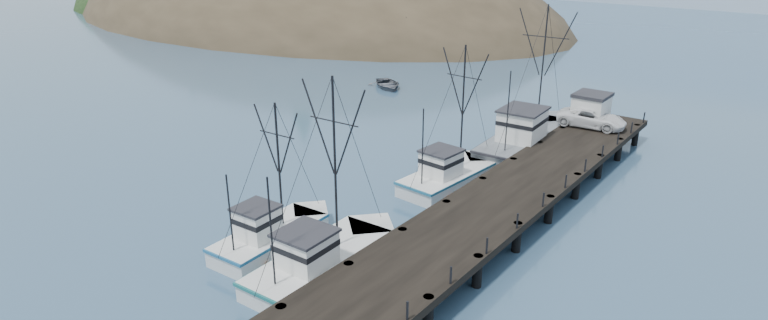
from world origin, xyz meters
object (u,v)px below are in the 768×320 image
(pier, at_px, (515,191))
(trawler_far, at_px, (452,174))
(work_vessel, at_px, (530,139))
(pier_shed, at_px, (591,108))
(trawler_near, at_px, (326,258))
(trawler_mid, at_px, (274,234))
(motorboat, at_px, (387,88))
(pickup_truck, at_px, (592,118))

(pier, xyz_separation_m, trawler_far, (-6.20, 1.71, -0.87))
(work_vessel, distance_m, pier_shed, 6.94)
(trawler_near, xyz_separation_m, trawler_mid, (-4.63, 0.17, -0.00))
(pier, relative_size, motorboat, 7.47)
(trawler_mid, height_order, motorboat, trawler_mid)
(trawler_mid, relative_size, pickup_truck, 1.59)
(pier, height_order, pickup_truck, pickup_truck)
(pickup_truck, bearing_deg, pier_shed, 19.99)
(work_vessel, height_order, pier_shed, work_vessel)
(trawler_mid, distance_m, motorboat, 41.60)
(trawler_mid, bearing_deg, pier, 54.11)
(pier, bearing_deg, pier_shed, 93.85)
(trawler_near, xyz_separation_m, motorboat, (-23.63, 37.17, -0.82))
(trawler_near, height_order, trawler_far, trawler_near)
(trawler_near, bearing_deg, trawler_far, 93.22)
(trawler_near, distance_m, motorboat, 44.05)
(trawler_far, relative_size, pier_shed, 3.52)
(pickup_truck, bearing_deg, motorboat, 72.03)
(pickup_truck, bearing_deg, trawler_near, 166.28)
(work_vessel, xyz_separation_m, pier_shed, (3.29, 5.71, 2.19))
(trawler_far, xyz_separation_m, motorboat, (-22.75, 21.54, -0.82))
(pier, distance_m, trawler_far, 6.49)
(pier, bearing_deg, trawler_far, 164.57)
(pier_shed, bearing_deg, pickup_truck, -65.00)
(pier, relative_size, pickup_truck, 7.28)
(trawler_far, relative_size, motorboat, 1.91)
(trawler_mid, relative_size, work_vessel, 0.60)
(trawler_near, height_order, trawler_mid, trawler_near)
(trawler_near, distance_m, pier_shed, 32.29)
(pier, relative_size, trawler_near, 3.70)
(trawler_far, bearing_deg, motorboat, 136.56)
(pier, xyz_separation_m, trawler_near, (-5.32, -13.92, -0.87))
(trawler_mid, xyz_separation_m, work_vessel, (5.45, 26.04, 0.41))
(work_vessel, xyz_separation_m, motorboat, (-24.44, 10.96, -1.23))
(motorboat, bearing_deg, trawler_far, -95.68)
(pier, relative_size, trawler_mid, 4.57)
(pickup_truck, bearing_deg, work_vessel, 133.86)
(pier, xyz_separation_m, motorboat, (-28.94, 23.25, -1.69))
(pier, xyz_separation_m, pier_shed, (-1.21, 18.00, 1.73))
(pickup_truck, bearing_deg, trawler_far, 154.63)
(trawler_far, relative_size, work_vessel, 0.70)
(trawler_far, height_order, pickup_truck, trawler_far)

